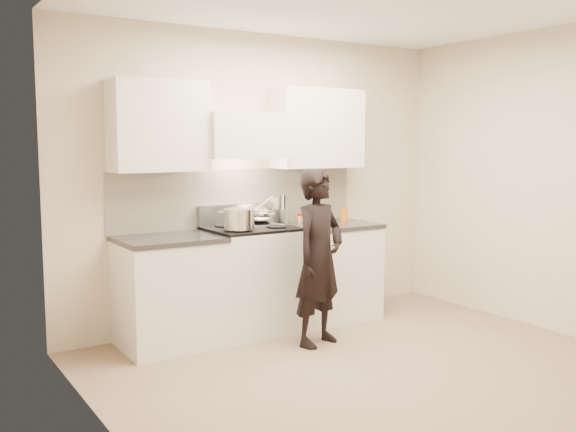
{
  "coord_description": "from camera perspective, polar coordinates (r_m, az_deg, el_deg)",
  "views": [
    {
      "loc": [
        -3.05,
        -3.5,
        1.68
      ],
      "look_at": [
        -0.15,
        1.05,
        1.07
      ],
      "focal_mm": 40.0,
      "sensor_mm": 36.0,
      "label": 1
    }
  ],
  "objects": [
    {
      "name": "counter_left",
      "position": [
        5.44,
        -10.51,
        -6.62
      ],
      "size": [
        0.82,
        0.67,
        0.92
      ],
      "color": "silver",
      "rests_on": "ground"
    },
    {
      "name": "stock_pot",
      "position": [
        5.46,
        -4.38,
        -0.26
      ],
      "size": [
        0.34,
        0.34,
        0.17
      ],
      "color": "silver",
      "rests_on": "stove"
    },
    {
      "name": "person",
      "position": [
        5.35,
        2.77,
        -3.7
      ],
      "size": [
        0.62,
        0.5,
        1.48
      ],
      "primitive_type": "imported",
      "rotation": [
        0.0,
        0.0,
        0.31
      ],
      "color": "black",
      "rests_on": "ground"
    },
    {
      "name": "spice_jar",
      "position": [
        6.19,
        1.03,
        -0.2
      ],
      "size": [
        0.04,
        0.04,
        0.09
      ],
      "color": "gold",
      "rests_on": "counter_right"
    },
    {
      "name": "stove",
      "position": [
        5.77,
        -3.28,
        -5.63
      ],
      "size": [
        0.76,
        0.65,
        0.96
      ],
      "color": "silver",
      "rests_on": "ground"
    },
    {
      "name": "room_shell",
      "position": [
        4.9,
        5.2,
        5.44
      ],
      "size": [
        4.04,
        3.54,
        2.7
      ],
      "color": "beige",
      "rests_on": "ground"
    },
    {
      "name": "ground_plane",
      "position": [
        4.94,
        8.27,
        -13.53
      ],
      "size": [
        4.0,
        4.0,
        0.0
      ],
      "primitive_type": "plane",
      "color": "#806953"
    },
    {
      "name": "counter_right",
      "position": [
        6.21,
        3.44,
        -4.89
      ],
      "size": [
        0.92,
        0.67,
        0.92
      ],
      "color": "silver",
      "rests_on": "ground"
    },
    {
      "name": "oil_glass",
      "position": [
        6.34,
        4.99,
        0.11
      ],
      "size": [
        0.07,
        0.07,
        0.13
      ],
      "color": "#C6610C",
      "rests_on": "counter_right"
    },
    {
      "name": "utensil_crock",
      "position": [
        6.09,
        -0.45,
        0.08
      ],
      "size": [
        0.1,
        0.1,
        0.28
      ],
      "color": "#A2A1AA",
      "rests_on": "counter_right"
    },
    {
      "name": "wok",
      "position": [
        5.89,
        -2.56,
        0.23
      ],
      "size": [
        0.32,
        0.38,
        0.26
      ],
      "color": "silver",
      "rests_on": "stove"
    }
  ]
}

